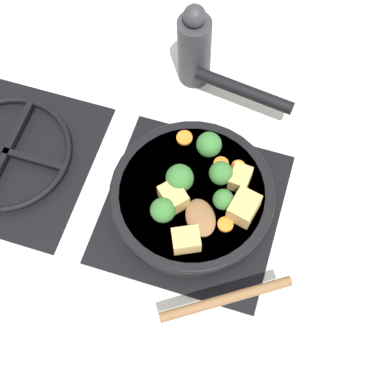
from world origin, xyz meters
The scene contains 19 objects.
ground_plane centered at (0.00, 0.00, 0.00)m, with size 2.40×2.40×0.00m, color silver.
front_burner_grate centered at (0.00, 0.00, 0.01)m, with size 0.31×0.31×0.03m.
rear_burner_grate centered at (0.00, 0.36, 0.01)m, with size 0.31×0.31×0.03m.
skillet_pan centered at (0.00, 0.00, 0.05)m, with size 0.40×0.28×0.05m.
wooden_spoon centered at (-0.11, -0.07, 0.08)m, with size 0.22×0.21×0.02m.
tofu_cube_center_large centered at (-0.01, -0.09, 0.10)m, with size 0.05×0.04×0.04m, color tan.
tofu_cube_near_handle centered at (-0.02, 0.02, 0.09)m, with size 0.05×0.04×0.04m, color tan.
tofu_cube_east_chunk centered at (-0.09, -0.02, 0.09)m, with size 0.04×0.03×0.03m, color tan.
tofu_cube_west_chunk centered at (0.04, -0.07, 0.09)m, with size 0.04×0.03×0.03m, color tan.
broccoli_floret_near_spoon centered at (-0.06, 0.03, 0.10)m, with size 0.04×0.04×0.05m.
broccoli_floret_center_top centered at (0.08, -0.01, 0.10)m, with size 0.04×0.04×0.05m.
broccoli_floret_east_rim centered at (-0.01, -0.06, 0.10)m, with size 0.03×0.03×0.04m.
broccoli_floret_west_rim centered at (0.04, -0.04, 0.10)m, with size 0.04×0.04×0.05m.
broccoli_floret_north_edge centered at (0.01, 0.02, 0.10)m, with size 0.05×0.05×0.05m.
carrot_slice_orange_thin centered at (-0.04, -0.07, 0.08)m, with size 0.03×0.03×0.01m, color orange.
carrot_slice_near_center centered at (0.07, -0.06, 0.08)m, with size 0.02×0.02×0.01m, color orange.
carrot_slice_edge_slice centered at (0.06, -0.03, 0.08)m, with size 0.03×0.03×0.01m, color orange.
carrot_slice_under_broccoli centered at (0.09, 0.04, 0.08)m, with size 0.03×0.03×0.01m, color orange.
pepper_mill centered at (0.28, 0.08, 0.09)m, with size 0.06×0.06×0.19m.
Camera 1 is at (-0.34, -0.11, 0.90)m, focal length 50.00 mm.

